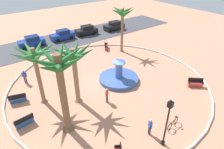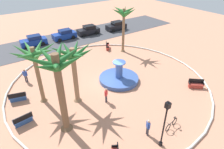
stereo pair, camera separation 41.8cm
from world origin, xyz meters
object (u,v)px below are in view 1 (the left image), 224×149
parked_car_leftmost (32,42)px  parked_car_third (87,30)px  parked_car_rightmost (114,26)px  palm_tree_by_curb (123,17)px  palm_tree_far_side (74,60)px  bench_southwest (106,47)px  bicycle_red_frame (173,123)px  bench_southeast (195,84)px  palm_tree_near_fountain (34,58)px  parked_car_second (63,35)px  palm_tree_mid_plaza (60,76)px  bench_east (18,99)px  fountain (119,78)px  bench_north (24,122)px  lamppost (167,120)px  person_cyclist_helmet (150,126)px  person_cyclist_photo (25,76)px  person_pedestrian_stroll (107,95)px

parked_car_leftmost → parked_car_third: 9.76m
parked_car_third → parked_car_rightmost: 5.75m
palm_tree_by_curb → palm_tree_far_side: palm_tree_by_curb is taller
bench_southwest → bicycle_red_frame: 17.33m
bench_southeast → parked_car_leftmost: parked_car_leftmost is taller
palm_tree_by_curb → parked_car_leftmost: bearing=135.9°
palm_tree_near_fountain → parked_car_third: palm_tree_near_fountain is taller
palm_tree_by_curb → parked_car_second: size_ratio=1.64×
parked_car_second → parked_car_third: bearing=-4.0°
palm_tree_mid_plaza → parked_car_rightmost: (18.54, 18.23, -4.36)m
palm_tree_far_side → parked_car_rightmost: bearing=43.8°
bench_east → parked_car_third: 19.98m
fountain → parked_car_leftmost: size_ratio=1.11×
bench_north → bicycle_red_frame: 12.58m
palm_tree_mid_plaza → parked_car_second: (8.30, 19.40, -4.36)m
parked_car_leftmost → lamppost: bearing=-85.4°
bench_north → person_cyclist_helmet: (7.81, -7.05, 0.54)m
parked_car_third → person_cyclist_photo: bearing=-144.2°
lamppost → parked_car_leftmost: (-2.03, 25.25, -1.74)m
person_cyclist_helmet → parked_car_second: parked_car_second is taller
bench_southeast → person_pedestrian_stroll: size_ratio=0.96×
palm_tree_near_fountain → person_cyclist_helmet: palm_tree_near_fountain is taller
bench_southwest → bench_east: bearing=-159.4°
palm_tree_mid_plaza → person_pedestrian_stroll: 6.36m
palm_tree_by_curb → parked_car_leftmost: (-10.29, 9.97, -4.40)m
palm_tree_mid_plaza → palm_tree_by_curb: bearing=35.4°
bench_southwest → bicycle_red_frame: bearing=-106.1°
parked_car_rightmost → bench_north: bearing=-143.8°
palm_tree_mid_plaza → palm_tree_far_side: bearing=49.1°
bench_north → lamppost: (7.93, -8.38, 2.17)m
bench_north → person_cyclist_photo: size_ratio=1.02×
palm_tree_mid_plaza → bench_southeast: bearing=-10.7°
bench_east → person_cyclist_photo: 3.45m
person_cyclist_helmet → parked_car_rightmost: bearing=59.2°
bench_east → parked_car_leftmost: 14.40m
person_cyclist_helmet → person_cyclist_photo: bearing=113.2°
bench_southeast → fountain: bearing=135.0°
palm_tree_near_fountain → lamppost: 12.02m
bench_north → bench_southeast: 17.60m
parked_car_second → parked_car_third: 4.56m
palm_tree_far_side → parked_car_rightmost: palm_tree_far_side is taller
person_cyclist_helmet → person_pedestrian_stroll: size_ratio=1.00×
palm_tree_far_side → person_pedestrian_stroll: bearing=-39.7°
lamppost → bicycle_red_frame: bearing=19.7°
palm_tree_mid_plaza → bench_east: (-2.42, 6.21, -4.79)m
palm_tree_by_curb → bench_east: (-15.81, -3.32, -4.83)m
parked_car_rightmost → palm_tree_far_side: bearing=-136.2°
parked_car_rightmost → parked_car_second: bearing=173.5°
palm_tree_mid_plaza → bench_north: palm_tree_mid_plaza is taller
palm_tree_near_fountain → palm_tree_by_curb: (13.75, 4.83, 0.37)m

